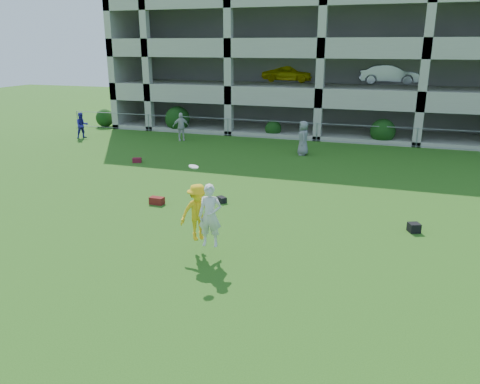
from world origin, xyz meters
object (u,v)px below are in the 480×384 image
(bystander_a, at_px, (82,125))
(frisbee_contest, at_px, (201,213))
(crate_d, at_px, (414,228))
(bystander_c, at_px, (303,138))
(parking_garage, at_px, (339,43))
(bystander_b, at_px, (181,127))

(bystander_a, height_order, frisbee_contest, frisbee_contest)
(crate_d, bearing_deg, frisbee_contest, -148.04)
(bystander_c, bearing_deg, parking_garage, 162.31)
(bystander_a, xyz_separation_m, bystander_c, (14.75, -0.36, 0.11))
(bystander_a, bearing_deg, parking_garage, -12.79)
(frisbee_contest, bearing_deg, bystander_c, 88.69)
(bystander_a, xyz_separation_m, frisbee_contest, (14.43, -14.13, 0.42))
(crate_d, relative_size, frisbee_contest, 0.15)
(crate_d, distance_m, frisbee_contest, 7.11)
(bystander_b, distance_m, frisbee_contest, 17.31)
(bystander_c, xyz_separation_m, crate_d, (5.65, -10.05, -0.80))
(frisbee_contest, relative_size, parking_garage, 0.08)
(bystander_c, distance_m, parking_garage, 13.75)
(bystander_c, bearing_deg, bystander_a, -108.70)
(bystander_b, distance_m, bystander_c, 8.37)
(bystander_c, xyz_separation_m, frisbee_contest, (-0.32, -13.77, 0.31))
(bystander_a, xyz_separation_m, bystander_b, (6.54, 1.26, 0.05))
(bystander_b, xyz_separation_m, parking_garage, (8.30, 11.15, 5.12))
(bystander_b, bearing_deg, frisbee_contest, -92.43)
(crate_d, bearing_deg, bystander_b, 139.88)
(bystander_b, relative_size, parking_garage, 0.06)
(bystander_a, distance_m, frisbee_contest, 20.21)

